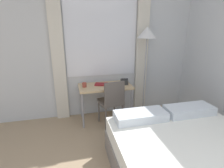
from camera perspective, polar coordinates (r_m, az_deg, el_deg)
The scene contains 8 objects.
wall_back_with_window at distance 3.55m, azimuth -4.52°, elevation 10.86°, with size 4.94×0.13×2.70m.
desk at distance 3.39m, azimuth -2.20°, elevation -1.60°, with size 1.01×0.53×0.72m.
desk_chair at distance 3.22m, azimuth -0.08°, elevation -5.22°, with size 0.47×0.47×0.89m.
bed at distance 2.38m, azimuth 26.12°, elevation -23.52°, with size 1.74×1.94×0.66m.
standing_lamp at distance 3.47m, azimuth 11.27°, elevation 13.66°, with size 0.37×0.37×1.81m.
telephone at distance 3.44m, azimuth 4.05°, elevation 0.76°, with size 0.13×0.16×0.11m.
book at distance 3.40m, azimuth -3.33°, elevation -0.06°, with size 0.30×0.24×0.02m.
mug at distance 3.31m, azimuth -9.01°, elevation -0.26°, with size 0.08×0.08×0.09m.
Camera 1 is at (-0.55, -0.48, 1.78)m, focal length 28.00 mm.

